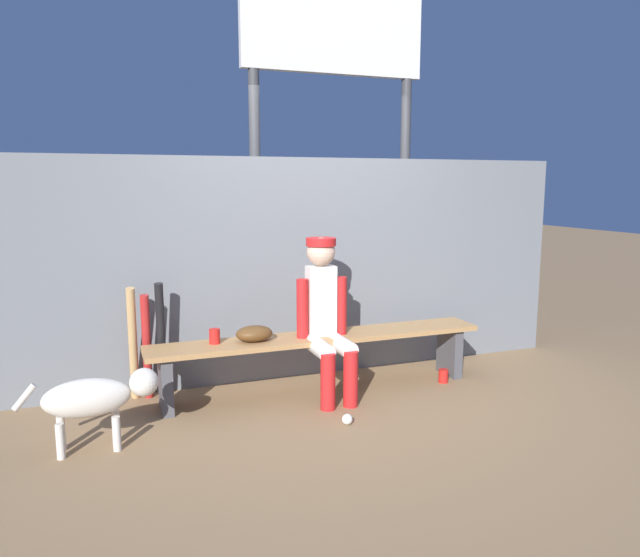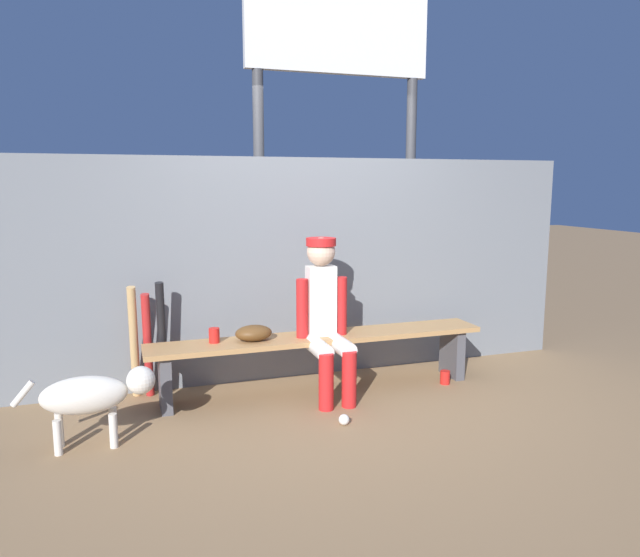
{
  "view_description": "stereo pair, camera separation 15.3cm",
  "coord_description": "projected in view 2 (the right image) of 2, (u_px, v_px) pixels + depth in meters",
  "views": [
    {
      "loc": [
        -1.6,
        -4.25,
        1.64
      ],
      "look_at": [
        0.0,
        0.0,
        0.91
      ],
      "focal_mm": 33.46,
      "sensor_mm": 36.0,
      "label": 1
    },
    {
      "loc": [
        -1.46,
        -4.3,
        1.64
      ],
      "look_at": [
        0.0,
        0.0,
        0.91
      ],
      "focal_mm": 33.46,
      "sensor_mm": 36.0,
      "label": 2
    }
  ],
  "objects": [
    {
      "name": "baseball",
      "position": [
        344.0,
        420.0,
        4.08
      ],
      "size": [
        0.07,
        0.07,
        0.07
      ],
      "primitive_type": "sphere",
      "color": "white",
      "rests_on": "ground_plane"
    },
    {
      "name": "cup_on_ground",
      "position": [
        445.0,
        377.0,
        4.91
      ],
      "size": [
        0.08,
        0.08,
        0.11
      ],
      "primitive_type": "cylinder",
      "color": "red",
      "rests_on": "ground_plane"
    },
    {
      "name": "player_seated",
      "position": [
        326.0,
        312.0,
        4.54
      ],
      "size": [
        0.41,
        0.55,
        1.23
      ],
      "color": "silver",
      "rests_on": "ground_plane"
    },
    {
      "name": "bat_aluminum_red",
      "position": [
        148.0,
        346.0,
        4.53
      ],
      "size": [
        0.08,
        0.19,
        0.83
      ],
      "primitive_type": "cylinder",
      "rotation": [
        0.15,
        0.0,
        -0.09
      ],
      "color": "#B22323",
      "rests_on": "ground_plane"
    },
    {
      "name": "bat_wood_tan",
      "position": [
        134.0,
        342.0,
        4.5
      ],
      "size": [
        0.07,
        0.23,
        0.89
      ],
      "primitive_type": "cylinder",
      "rotation": [
        0.18,
        0.0,
        -0.05
      ],
      "color": "tan",
      "rests_on": "ground_plane"
    },
    {
      "name": "dugout_bench",
      "position": [
        320.0,
        347.0,
        4.69
      ],
      "size": [
        2.68,
        0.36,
        0.46
      ],
      "color": "#AD7F4C",
      "rests_on": "ground_plane"
    },
    {
      "name": "baseball_glove",
      "position": [
        254.0,
        333.0,
        4.49
      ],
      "size": [
        0.28,
        0.2,
        0.12
      ],
      "primitive_type": "ellipsoid",
      "color": "#593819",
      "rests_on": "dugout_bench"
    },
    {
      "name": "chainlink_fence",
      "position": [
        303.0,
        269.0,
        5.01
      ],
      "size": [
        4.97,
        0.03,
        1.85
      ],
      "primitive_type": "cube",
      "color": "slate",
      "rests_on": "ground_plane"
    },
    {
      "name": "bat_aluminum_black",
      "position": [
        162.0,
        340.0,
        4.56
      ],
      "size": [
        0.09,
        0.17,
        0.91
      ],
      "primitive_type": "cylinder",
      "rotation": [
        0.11,
        0.0,
        -0.14
      ],
      "color": "black",
      "rests_on": "ground_plane"
    },
    {
      "name": "scoreboard",
      "position": [
        345.0,
        82.0,
        5.6
      ],
      "size": [
        2.06,
        0.27,
        3.7
      ],
      "color": "#3F3F42",
      "rests_on": "ground_plane"
    },
    {
      "name": "dog",
      "position": [
        94.0,
        395.0,
        3.71
      ],
      "size": [
        0.84,
        0.2,
        0.49
      ],
      "color": "beige",
      "rests_on": "ground_plane"
    },
    {
      "name": "cup_on_bench",
      "position": [
        214.0,
        335.0,
        4.44
      ],
      "size": [
        0.08,
        0.08,
        0.11
      ],
      "primitive_type": "cylinder",
      "color": "red",
      "rests_on": "dugout_bench"
    },
    {
      "name": "ground_plane",
      "position": [
        320.0,
        391.0,
        4.74
      ],
      "size": [
        30.0,
        30.0,
        0.0
      ],
      "primitive_type": "plane",
      "color": "olive"
    }
  ]
}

